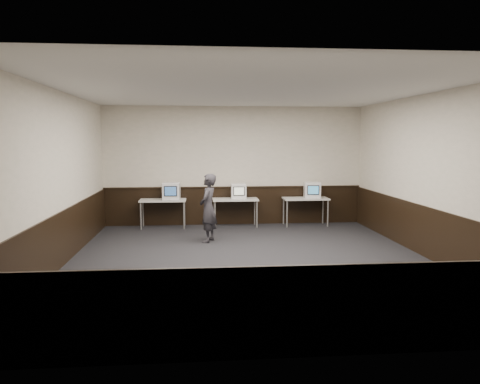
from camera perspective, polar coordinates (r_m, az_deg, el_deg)
The scene contains 18 objects.
floor at distance 9.01m, azimuth 1.29°, elevation -8.42°, with size 8.00×8.00×0.00m, color black.
ceiling at distance 8.76m, azimuth 1.34°, elevation 12.27°, with size 8.00×8.00×0.00m, color white.
back_wall at distance 12.71m, azimuth -0.73°, elevation 3.21°, with size 7.00×7.00×0.00m, color silver.
front_wall at distance 4.81m, azimuth 6.74°, elevation -2.02°, with size 7.00×7.00×0.00m, color silver.
left_wall at distance 9.04m, azimuth -21.32°, elevation 1.50°, with size 8.00×8.00×0.00m, color silver.
right_wall at distance 9.78m, azimuth 22.16°, elevation 1.80°, with size 8.00×8.00×0.00m, color silver.
wainscot_back at distance 12.80m, azimuth -0.72°, elevation -1.71°, with size 6.98×0.04×1.00m, color black.
wainscot_front at distance 5.11m, azimuth 6.52°, elevation -14.29°, with size 6.98×0.04×1.00m, color black.
wainscot_left at distance 9.18m, azimuth -20.92°, elevation -5.35°, with size 0.04×7.98×1.00m, color black.
wainscot_right at distance 9.91m, azimuth 21.79°, elevation -4.56°, with size 0.04×7.98×1.00m, color black.
wainscot_rail at distance 12.72m, azimuth -0.72°, elevation 0.59°, with size 6.98×0.06×0.04m, color black.
desk_left at distance 12.40m, azimuth -9.37°, elevation -1.23°, with size 1.20×0.60×0.75m.
desk_center at distance 12.40m, azimuth -0.58°, elevation -1.14°, with size 1.20×0.60×0.75m.
desk_right at distance 12.70m, azimuth 8.00°, elevation -1.03°, with size 1.20×0.60×0.75m.
emac_left at distance 12.33m, azimuth -8.35°, elevation 0.12°, with size 0.47×0.50×0.44m.
emac_center at distance 12.41m, azimuth -0.18°, elevation 0.12°, with size 0.41×0.44×0.40m.
emac_right at distance 12.72m, azimuth 8.79°, elevation 0.25°, with size 0.47×0.49×0.42m.
person at distance 10.56m, azimuth -3.90°, elevation -1.96°, with size 0.56×0.37×1.54m, color #27262B.
Camera 1 is at (-0.99, -8.66, 2.30)m, focal length 35.00 mm.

